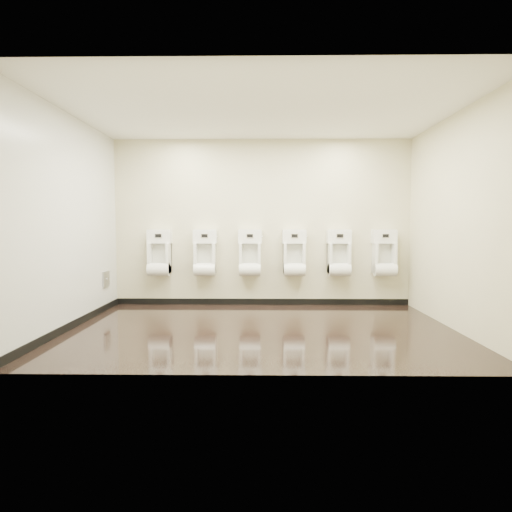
{
  "coord_description": "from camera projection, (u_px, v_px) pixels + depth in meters",
  "views": [
    {
      "loc": [
        0.01,
        -5.52,
        1.34
      ],
      "look_at": [
        -0.08,
        0.55,
        0.92
      ],
      "focal_mm": 30.0,
      "sensor_mm": 36.0,
      "label": 1
    }
  ],
  "objects": [
    {
      "name": "access_panel",
      "position": [
        106.0,
        279.0,
        6.8
      ],
      "size": [
        0.04,
        0.25,
        0.25
      ],
      "color": "#9E9EA3",
      "rests_on": "left_wall"
    },
    {
      "name": "skirting_left",
      "position": [
        73.0,
        324.0,
        5.63
      ],
      "size": [
        0.02,
        3.5,
        0.1
      ],
      "primitive_type": "cube",
      "color": "black",
      "rests_on": "ground"
    },
    {
      "name": "front_wall",
      "position": [
        261.0,
        220.0,
        3.76
      ],
      "size": [
        5.0,
        0.02,
        2.8
      ],
      "primitive_type": "cube",
      "color": "beige",
      "rests_on": "ground"
    },
    {
      "name": "tile_overlay_left",
      "position": [
        69.0,
        222.0,
        5.54
      ],
      "size": [
        0.01,
        3.5,
        2.8
      ],
      "primitive_type": "cube",
      "color": "silver",
      "rests_on": "ground"
    },
    {
      "name": "urinal_5",
      "position": [
        384.0,
        256.0,
        7.12
      ],
      "size": [
        0.41,
        0.31,
        0.76
      ],
      "color": "white",
      "rests_on": "back_wall"
    },
    {
      "name": "right_wall",
      "position": [
        457.0,
        222.0,
        5.46
      ],
      "size": [
        0.02,
        3.5,
        2.8
      ],
      "primitive_type": "cube",
      "color": "beige",
      "rests_on": "ground"
    },
    {
      "name": "urinal_4",
      "position": [
        339.0,
        256.0,
        7.13
      ],
      "size": [
        0.41,
        0.31,
        0.76
      ],
      "color": "white",
      "rests_on": "back_wall"
    },
    {
      "name": "urinal_3",
      "position": [
        294.0,
        256.0,
        7.14
      ],
      "size": [
        0.41,
        0.31,
        0.76
      ],
      "color": "white",
      "rests_on": "back_wall"
    },
    {
      "name": "left_wall",
      "position": [
        69.0,
        222.0,
        5.54
      ],
      "size": [
        0.02,
        3.5,
        2.8
      ],
      "primitive_type": "cube",
      "color": "beige",
      "rests_on": "ground"
    },
    {
      "name": "back_wall",
      "position": [
        262.0,
        223.0,
        7.25
      ],
      "size": [
        5.0,
        0.02,
        2.8
      ],
      "primitive_type": "cube",
      "color": "beige",
      "rests_on": "ground"
    },
    {
      "name": "urinal_0",
      "position": [
        159.0,
        256.0,
        7.18
      ],
      "size": [
        0.41,
        0.31,
        0.76
      ],
      "color": "white",
      "rests_on": "back_wall"
    },
    {
      "name": "urinal_1",
      "position": [
        205.0,
        256.0,
        7.17
      ],
      "size": [
        0.41,
        0.31,
        0.76
      ],
      "color": "white",
      "rests_on": "back_wall"
    },
    {
      "name": "ceiling",
      "position": [
        262.0,
        111.0,
        5.4
      ],
      "size": [
        5.0,
        3.5,
        0.0
      ],
      "primitive_type": "cube",
      "color": "white"
    },
    {
      "name": "ground",
      "position": [
        262.0,
        329.0,
        5.6
      ],
      "size": [
        5.0,
        3.5,
        0.0
      ],
      "primitive_type": "cube",
      "color": "black",
      "rests_on": "ground"
    },
    {
      "name": "urinal_2",
      "position": [
        250.0,
        256.0,
        7.15
      ],
      "size": [
        0.41,
        0.31,
        0.76
      ],
      "color": "white",
      "rests_on": "back_wall"
    },
    {
      "name": "skirting_back",
      "position": [
        262.0,
        302.0,
        7.33
      ],
      "size": [
        5.0,
        0.02,
        0.1
      ],
      "primitive_type": "cube",
      "color": "black",
      "rests_on": "ground"
    }
  ]
}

